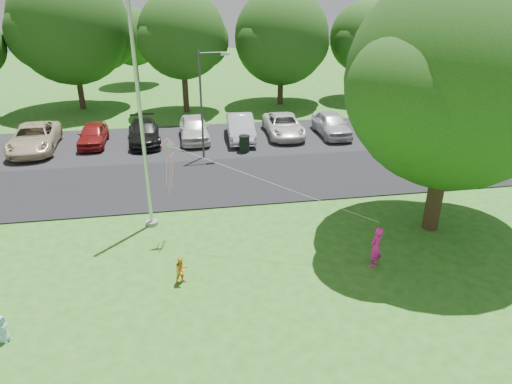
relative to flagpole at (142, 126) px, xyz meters
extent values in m
plane|color=#2A6B1C|center=(3.50, -5.00, -4.17)|extent=(120.00, 120.00, 0.00)
cube|color=black|center=(3.50, 4.00, -4.14)|extent=(60.00, 6.00, 0.06)
cube|color=black|center=(3.50, 10.50, -4.14)|extent=(42.00, 7.00, 0.06)
cylinder|color=#B7BABF|center=(0.00, 0.00, 0.83)|extent=(0.14, 0.14, 10.00)
cylinder|color=gray|center=(0.00, 0.00, -4.09)|extent=(0.50, 0.50, 0.16)
cylinder|color=#3F3F44|center=(2.58, 7.45, -1.23)|extent=(0.12, 0.12, 5.87)
cylinder|color=#3F3F44|center=(3.27, 7.50, 1.56)|extent=(1.37, 0.18, 0.08)
cube|color=silver|center=(3.95, 7.55, 1.49)|extent=(0.45, 0.25, 0.14)
cylinder|color=black|center=(4.98, 8.00, -3.68)|extent=(0.60, 0.60, 0.96)
cylinder|color=black|center=(4.98, 8.00, -3.18)|extent=(0.64, 0.64, 0.05)
cylinder|color=#332316|center=(11.09, -2.12, -2.57)|extent=(0.62, 0.62, 3.19)
sphere|color=#173C10|center=(11.09, -2.12, 1.75)|extent=(7.80, 7.80, 7.80)
sphere|color=#173C10|center=(12.84, -1.34, 1.17)|extent=(5.07, 5.07, 5.07)
sphere|color=#173C10|center=(9.53, -3.09, 1.36)|extent=(4.68, 4.68, 4.68)
sphere|color=#173C10|center=(8.79, -3.12, 1.62)|extent=(4.05, 4.05, 4.05)
cylinder|color=#332316|center=(-6.10, 20.24, -2.57)|extent=(0.44, 0.44, 3.19)
sphere|color=#173C10|center=(-6.10, 20.24, 2.00)|extent=(8.50, 8.50, 8.50)
sphere|color=#173C10|center=(-4.18, 21.09, 1.37)|extent=(5.53, 5.53, 5.53)
sphere|color=#173C10|center=(-7.80, 19.17, 1.58)|extent=(5.10, 5.10, 5.10)
cylinder|color=#332316|center=(1.92, 17.90, -2.45)|extent=(0.44, 0.44, 3.43)
sphere|color=#173C10|center=(1.92, 17.90, 1.45)|extent=(6.27, 6.27, 6.27)
sphere|color=#173C10|center=(3.33, 18.53, 0.98)|extent=(4.07, 4.07, 4.07)
sphere|color=#173C10|center=(0.66, 17.12, 1.14)|extent=(3.76, 3.76, 3.76)
cylinder|color=#332316|center=(9.53, 19.17, -2.84)|extent=(0.44, 0.44, 2.66)
sphere|color=#173C10|center=(9.53, 19.17, 1.03)|extent=(7.27, 7.27, 7.27)
sphere|color=#173C10|center=(11.16, 19.89, 0.49)|extent=(4.72, 4.72, 4.72)
sphere|color=#173C10|center=(8.07, 18.26, 0.67)|extent=(4.36, 4.36, 4.36)
cylinder|color=#332316|center=(16.62, 19.89, -2.66)|extent=(0.44, 0.44, 3.02)
sphere|color=#173C10|center=(16.62, 19.89, 0.84)|extent=(5.67, 5.67, 5.67)
sphere|color=#173C10|center=(17.89, 20.46, 0.41)|extent=(3.68, 3.68, 3.68)
sphere|color=#173C10|center=(15.48, 19.18, 0.55)|extent=(3.40, 3.40, 3.40)
cylinder|color=#332316|center=(25.42, 17.25, -2.45)|extent=(0.44, 0.44, 3.42)
sphere|color=#173C10|center=(25.42, 17.25, 2.33)|extent=(8.77, 8.77, 8.77)
sphere|color=#173C10|center=(27.39, 18.13, 1.67)|extent=(5.70, 5.70, 5.70)
sphere|color=#173C10|center=(23.67, 16.15, 1.89)|extent=(5.26, 5.26, 5.26)
cylinder|color=#332316|center=(-2.50, 29.00, -2.87)|extent=(0.44, 0.44, 2.60)
sphere|color=#173C10|center=(-2.50, 29.00, 0.25)|extent=(5.20, 5.20, 5.20)
sphere|color=#173C10|center=(-1.33, 29.52, -0.14)|extent=(3.38, 3.38, 3.38)
sphere|color=#173C10|center=(-3.54, 28.35, -0.01)|extent=(3.12, 3.12, 3.12)
cylinder|color=#332316|center=(21.50, 28.50, -2.87)|extent=(0.44, 0.44, 2.60)
sphere|color=#173C10|center=(21.50, 28.50, 0.25)|extent=(5.20, 5.20, 5.20)
sphere|color=#173C10|center=(22.67, 29.02, -0.14)|extent=(3.38, 3.38, 3.38)
sphere|color=#173C10|center=(20.46, 27.85, -0.01)|extent=(3.12, 3.12, 3.12)
imported|color=#C6B793|center=(-7.07, 10.35, -3.37)|extent=(2.79, 5.43, 1.47)
imported|color=maroon|center=(-3.85, 10.74, -3.46)|extent=(1.52, 3.78, 1.29)
imported|color=black|center=(-0.83, 10.64, -3.45)|extent=(2.23, 4.66, 1.31)
imported|color=silver|center=(2.21, 10.70, -3.37)|extent=(1.83, 4.36, 1.47)
imported|color=silver|center=(5.08, 10.38, -3.36)|extent=(1.80, 4.58, 1.48)
imported|color=silver|center=(7.90, 10.71, -3.45)|extent=(2.30, 4.79, 1.32)
imported|color=silver|center=(10.94, 10.26, -3.37)|extent=(1.75, 4.31, 1.46)
imported|color=navy|center=(14.11, 10.76, -3.46)|extent=(1.60, 3.98, 1.29)
imported|color=#F6209F|center=(7.76, -4.36, -3.40)|extent=(0.67, 0.60, 1.53)
imported|color=orange|center=(1.15, -4.24, -3.68)|extent=(0.59, 0.54, 0.98)
imported|color=#99CCEA|center=(-3.73, -6.15, -3.75)|extent=(0.41, 0.48, 0.84)
cube|color=pink|center=(0.93, -1.20, -0.39)|extent=(0.51, 0.06, 0.51)
cube|color=#8CC6E5|center=(0.98, -1.23, -0.37)|extent=(0.25, 0.04, 0.24)
cylinder|color=white|center=(4.35, -2.78, -1.41)|extent=(6.84, 3.17, 2.06)
cylinder|color=pink|center=(0.83, -1.20, -1.32)|extent=(0.17, 0.22, 1.36)
cylinder|color=pink|center=(1.03, -1.15, -1.43)|extent=(0.19, 0.36, 1.56)
cylinder|color=pink|center=(0.93, -1.28, -1.54)|extent=(0.21, 0.53, 1.74)
camera|label=1|loc=(1.49, -16.90, 4.84)|focal=32.00mm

